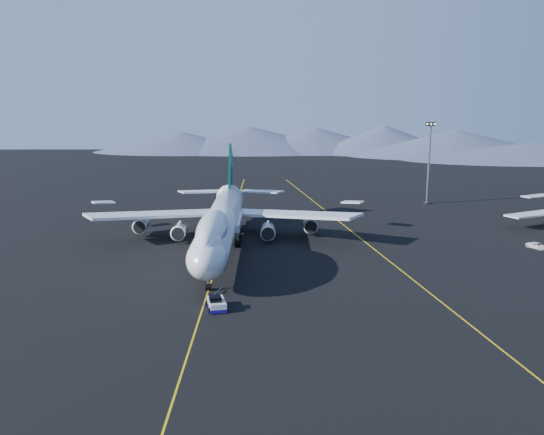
{
  "coord_description": "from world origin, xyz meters",
  "views": [
    {
      "loc": [
        9.96,
        -120.04,
        30.35
      ],
      "look_at": [
        10.36,
        3.76,
        6.0
      ],
      "focal_mm": 40.0,
      "sensor_mm": 36.0,
      "label": 1
    }
  ],
  "objects_px": {
    "pushback_tug": "(217,304)",
    "boeing_747": "(221,222)",
    "service_van": "(537,246)",
    "floodlight_mast": "(429,163)"
  },
  "relations": [
    {
      "from": "pushback_tug",
      "to": "boeing_747",
      "type": "bearing_deg",
      "value": 80.7
    },
    {
      "from": "boeing_747",
      "to": "service_van",
      "type": "distance_m",
      "value": 65.15
    },
    {
      "from": "pushback_tug",
      "to": "service_van",
      "type": "xyz_separation_m",
      "value": [
        62.84,
        36.03,
        -0.04
      ]
    },
    {
      "from": "pushback_tug",
      "to": "service_van",
      "type": "relative_size",
      "value": 1.17
    },
    {
      "from": "service_van",
      "to": "floodlight_mast",
      "type": "bearing_deg",
      "value": 70.85
    },
    {
      "from": "floodlight_mast",
      "to": "service_van",
      "type": "bearing_deg",
      "value": -80.81
    },
    {
      "from": "boeing_747",
      "to": "service_van",
      "type": "height_order",
      "value": "boeing_747"
    },
    {
      "from": "service_van",
      "to": "boeing_747",
      "type": "bearing_deg",
      "value": 152.25
    },
    {
      "from": "pushback_tug",
      "to": "floodlight_mast",
      "type": "xyz_separation_m",
      "value": [
        54.0,
        90.64,
        11.36
      ]
    },
    {
      "from": "service_van",
      "to": "floodlight_mast",
      "type": "height_order",
      "value": "floodlight_mast"
    }
  ]
}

